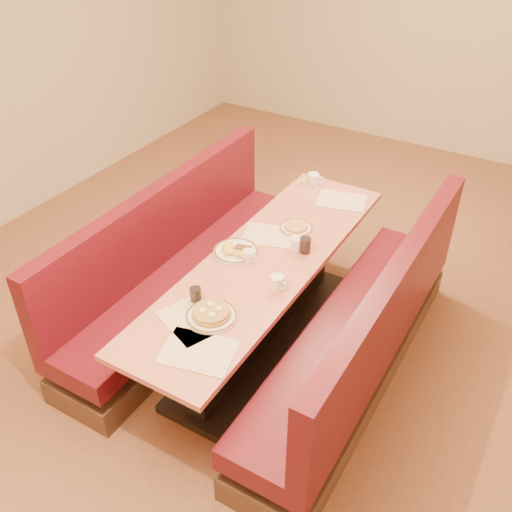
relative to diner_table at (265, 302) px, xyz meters
The scene contains 19 objects.
ground 0.37m from the diner_table, ahead, with size 8.00×8.00×0.00m, color #9E6647.
room_envelope 1.56m from the diner_table, ahead, with size 6.04×8.04×2.82m.
diner_table is the anchor object (origin of this frame).
booth_left 0.73m from the diner_table, behind, with size 0.55×2.50×1.05m.
booth_right 0.73m from the diner_table, ahead, with size 0.55×2.50×1.05m.
placemat_near_left 0.85m from the diner_table, 94.87° to the right, with size 0.38×0.28×0.00m, color #F5E6BF.
placemat_near_right 1.02m from the diner_table, 82.72° to the right, with size 0.39×0.30×0.00m, color #F5E6BF.
placemat_far_left 0.48m from the diner_table, 114.64° to the left, with size 0.37×0.28×0.00m, color #F5E6BF.
placemat_far_right 1.06m from the diner_table, 83.01° to the left, with size 0.37×0.28×0.00m, color #F5E6BF.
pancake_plate 0.78m from the diner_table, 88.04° to the right, with size 0.31×0.31×0.07m.
eggs_plate 0.45m from the diner_table, 168.92° to the right, with size 0.31×0.31×0.06m.
extra_plate_mid 0.58m from the diner_table, 89.19° to the left, with size 0.25×0.25×0.05m.
extra_plate_far 1.19m from the diner_table, 102.40° to the left, with size 0.19×0.19×0.04m.
coffee_mug_a 0.53m from the diner_table, 46.67° to the right, with size 0.12×0.09×0.09m.
coffee_mug_b 0.43m from the diner_table, 136.33° to the right, with size 0.11×0.08×0.08m.
coffee_mug_c 0.49m from the diner_table, 58.90° to the left, with size 0.12×0.08×0.09m.
coffee_mug_d 1.20m from the diner_table, 99.37° to the left, with size 0.13×0.09×0.10m.
soda_tumbler_near 0.74m from the diner_table, 103.79° to the right, with size 0.07×0.07×0.10m.
soda_tumbler_mid 0.51m from the diner_table, 48.40° to the left, with size 0.08×0.08×0.11m.
Camera 1 is at (1.53, -2.69, 2.97)m, focal length 40.00 mm.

